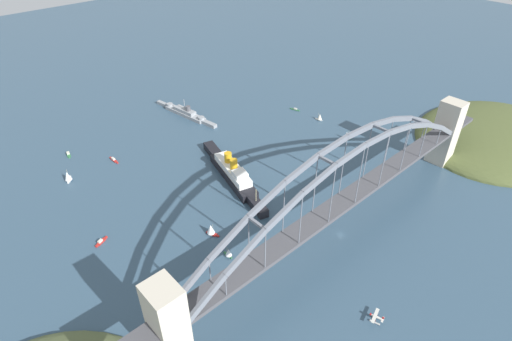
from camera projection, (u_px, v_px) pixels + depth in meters
The scene contains 15 objects.
ground_plane at pixel (341, 234), 258.27m from camera, with size 1400.00×1400.00×0.00m, color #334C60.
harbor_arch_bridge at pixel (347, 199), 241.28m from camera, with size 308.23×16.03×70.72m.
headland_east_shore at pixel (498, 140), 351.82m from camera, with size 153.55×129.11×25.41m.
ocean_liner at pixel (233, 173), 303.79m from camera, with size 33.12×98.37×18.51m.
naval_cruiser at pixel (186, 113), 387.97m from camera, with size 15.43×79.55×16.36m.
seaplane_taxiing_near_bridge at pixel (376, 318), 206.52m from camera, with size 9.63×7.56×5.08m.
small_boat_0 at pixel (347, 135), 351.93m from camera, with size 5.97×6.57×7.99m.
small_boat_1 at pixel (101, 242), 251.97m from camera, with size 9.53×4.93×2.42m.
small_boat_2 at pixel (114, 160), 326.16m from camera, with size 2.61×12.28×2.14m.
small_boat_3 at pixel (68, 176), 301.88m from camera, with size 7.02×8.68×9.21m.
small_boat_4 at pixel (211, 229), 256.12m from camera, with size 6.56×8.94×8.91m.
small_boat_5 at pixel (295, 109), 398.20m from camera, with size 3.89×10.28×1.94m.
small_boat_6 at pixel (228, 252), 241.35m from camera, with size 4.01×7.15×6.88m.
small_boat_7 at pixel (320, 117), 379.93m from camera, with size 4.94×7.75×7.13m.
small_boat_8 at pixel (68, 154), 332.80m from camera, with size 4.20×10.72×2.24m.
Camera 1 is at (-165.79, -101.88, 182.63)m, focal length 28.65 mm.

